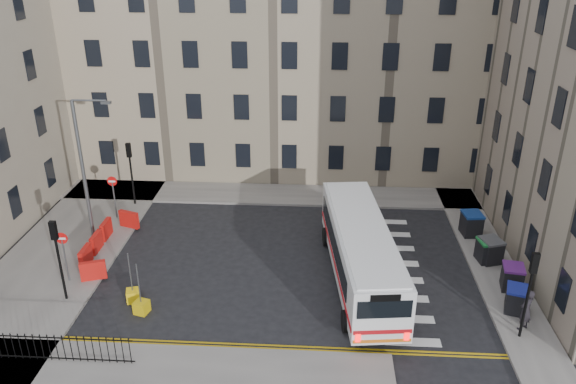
# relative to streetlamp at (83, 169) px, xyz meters

# --- Properties ---
(ground) EXTENTS (120.00, 120.00, 0.00)m
(ground) POSITION_rel_streetlamp_xyz_m (13.00, -2.00, -4.34)
(ground) COLOR black
(ground) RESTS_ON ground
(pavement_north) EXTENTS (36.00, 3.20, 0.15)m
(pavement_north) POSITION_rel_streetlamp_xyz_m (7.00, 6.60, -4.26)
(pavement_north) COLOR slate
(pavement_north) RESTS_ON ground
(pavement_east) EXTENTS (2.40, 26.00, 0.15)m
(pavement_east) POSITION_rel_streetlamp_xyz_m (22.00, 2.00, -4.26)
(pavement_east) COLOR slate
(pavement_east) RESTS_ON ground
(pavement_west) EXTENTS (6.00, 22.00, 0.15)m
(pavement_west) POSITION_rel_streetlamp_xyz_m (-1.00, -1.00, -4.26)
(pavement_west) COLOR slate
(pavement_west) RESTS_ON ground
(terrace_north) EXTENTS (38.30, 10.80, 17.20)m
(terrace_north) POSITION_rel_streetlamp_xyz_m (6.00, 13.50, 4.28)
(terrace_north) COLOR gray
(terrace_north) RESTS_ON ground
(traffic_light_east) EXTENTS (0.28, 0.22, 4.10)m
(traffic_light_east) POSITION_rel_streetlamp_xyz_m (21.60, -7.50, -1.47)
(traffic_light_east) COLOR black
(traffic_light_east) RESTS_ON pavement_east
(traffic_light_nw) EXTENTS (0.28, 0.22, 4.10)m
(traffic_light_nw) POSITION_rel_streetlamp_xyz_m (1.00, 4.50, -1.47)
(traffic_light_nw) COLOR black
(traffic_light_nw) RESTS_ON pavement_west
(traffic_light_sw) EXTENTS (0.28, 0.22, 4.10)m
(traffic_light_sw) POSITION_rel_streetlamp_xyz_m (1.00, -6.00, -1.47)
(traffic_light_sw) COLOR black
(traffic_light_sw) RESTS_ON pavement_west
(streetlamp) EXTENTS (0.50, 0.22, 8.14)m
(streetlamp) POSITION_rel_streetlamp_xyz_m (0.00, 0.00, 0.00)
(streetlamp) COLOR #595B5E
(streetlamp) RESTS_ON pavement_west
(no_entry_north) EXTENTS (0.60, 0.08, 3.00)m
(no_entry_north) POSITION_rel_streetlamp_xyz_m (0.50, 2.50, -2.26)
(no_entry_north) COLOR #595B5E
(no_entry_north) RESTS_ON pavement_west
(no_entry_south) EXTENTS (0.60, 0.08, 3.00)m
(no_entry_south) POSITION_rel_streetlamp_xyz_m (0.50, -4.50, -2.26)
(no_entry_south) COLOR #595B5E
(no_entry_south) RESTS_ON pavement_west
(roadworks_barriers) EXTENTS (1.66, 6.26, 1.00)m
(roadworks_barriers) POSITION_rel_streetlamp_xyz_m (1.16, -1.50, -3.69)
(roadworks_barriers) COLOR red
(roadworks_barriers) RESTS_ON pavement_west
(iron_railings) EXTENTS (7.80, 0.04, 1.20)m
(iron_railings) POSITION_rel_streetlamp_xyz_m (1.75, -10.20, -3.59)
(iron_railings) COLOR black
(iron_railings) RESTS_ON pavement_sw
(bus) EXTENTS (3.81, 11.34, 3.02)m
(bus) POSITION_rel_streetlamp_xyz_m (14.94, -3.37, -2.59)
(bus) COLOR white
(bus) RESTS_ON ground
(wheelie_bin_a) EXTENTS (1.24, 1.33, 1.21)m
(wheelie_bin_a) POSITION_rel_streetlamp_xyz_m (21.94, -5.65, -3.58)
(wheelie_bin_a) COLOR black
(wheelie_bin_a) RESTS_ON pavement_east
(wheelie_bin_b) EXTENTS (1.15, 1.27, 1.24)m
(wheelie_bin_b) POSITION_rel_streetlamp_xyz_m (22.29, -3.83, -3.56)
(wheelie_bin_b) COLOR black
(wheelie_bin_b) RESTS_ON pavement_east
(wheelie_bin_c) EXTENTS (1.12, 1.24, 1.21)m
(wheelie_bin_c) POSITION_rel_streetlamp_xyz_m (21.75, -1.28, -3.57)
(wheelie_bin_c) COLOR black
(wheelie_bin_c) RESTS_ON pavement_east
(wheelie_bin_d) EXTENTS (1.32, 1.42, 1.29)m
(wheelie_bin_d) POSITION_rel_streetlamp_xyz_m (21.90, -1.29, -3.54)
(wheelie_bin_d) COLOR black
(wheelie_bin_d) RESTS_ON pavement_east
(wheelie_bin_e) EXTENTS (1.19, 1.33, 1.34)m
(wheelie_bin_e) POSITION_rel_streetlamp_xyz_m (21.61, 1.65, -3.51)
(wheelie_bin_e) COLOR black
(wheelie_bin_e) RESTS_ON pavement_east
(pedestrian) EXTENTS (0.86, 0.81, 1.98)m
(pedestrian) POSITION_rel_streetlamp_xyz_m (21.87, -6.99, -3.20)
(pedestrian) COLOR black
(pedestrian) RESTS_ON pavement_east
(bollard_yellow) EXTENTS (0.74, 0.74, 0.60)m
(bollard_yellow) POSITION_rel_streetlamp_xyz_m (4.17, -5.79, -4.04)
(bollard_yellow) COLOR yellow
(bollard_yellow) RESTS_ON ground
(bollard_chevron) EXTENTS (0.74, 0.74, 0.60)m
(bollard_chevron) POSITION_rel_streetlamp_xyz_m (4.84, -6.67, -4.04)
(bollard_chevron) COLOR gold
(bollard_chevron) RESTS_ON ground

